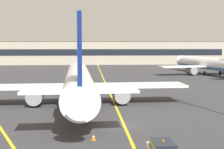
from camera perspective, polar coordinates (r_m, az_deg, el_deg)
ground_plane at (r=34.77m, az=2.19°, el=-9.12°), size 400.00×400.00×0.00m
taxiway_centreline at (r=64.17m, az=-0.76°, el=-2.50°), size 0.51×180.00×0.01m
airliner_foreground at (r=46.39m, az=-6.03°, el=-1.31°), size 32.17×41.50×11.65m
airliner_background at (r=98.20m, az=17.16°, el=1.82°), size 30.93×39.59×11.13m
safety_cone_by_nose_gear at (r=62.86m, az=-4.33°, el=-2.45°), size 0.44×0.44×0.55m
safety_cone_by_tail at (r=29.60m, az=-3.34°, el=-11.17°), size 0.44×0.44×0.55m
terminal_building at (r=148.64m, az=-4.65°, el=3.97°), size 130.74×12.40×10.91m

